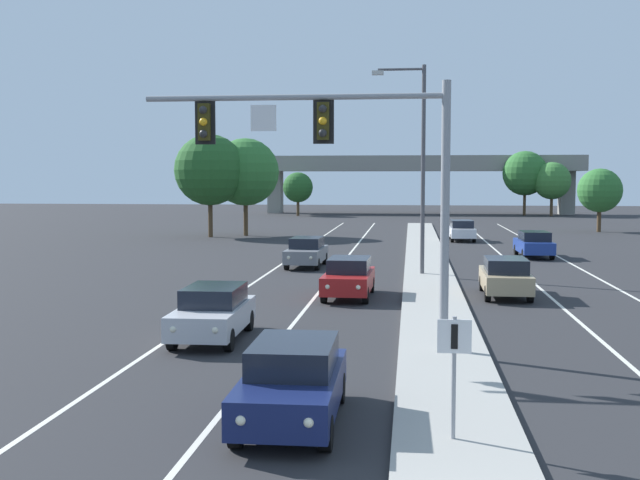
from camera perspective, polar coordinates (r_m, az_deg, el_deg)
median_island at (r=26.78m, az=8.43°, el=-5.67°), size 2.40×110.00×0.15m
lane_stripe_oncoming_center at (r=33.91m, az=0.07°, el=-3.59°), size 0.14×100.00×0.01m
lane_stripe_receding_center at (r=34.15m, az=15.97°, el=-3.71°), size 0.14×100.00×0.01m
edge_stripe_left at (r=34.43m, az=-5.41°, el=-3.49°), size 0.14×100.00×0.01m
edge_stripe_right at (r=34.85m, az=21.34°, el=-3.69°), size 0.14×100.00×0.01m
overhead_signal_mast at (r=21.36m, az=1.81°, el=6.08°), size 8.28×0.44×7.20m
median_sign_post at (r=14.32m, az=9.63°, el=-8.48°), size 0.60×0.10×2.20m
street_lamp_median at (r=38.46m, az=7.11°, el=5.98°), size 2.58×0.28×10.00m
car_oncoming_navy at (r=15.69m, az=-1.98°, el=-10.15°), size 1.86×4.49×1.58m
car_oncoming_silver at (r=23.70m, az=-7.72°, el=-5.17°), size 1.90×4.50×1.58m
car_oncoming_red at (r=31.70m, az=2.09°, el=-2.68°), size 1.90×4.50×1.58m
car_oncoming_grey at (r=42.46m, az=-0.98°, el=-0.84°), size 1.91×4.50×1.58m
car_receding_tan at (r=32.70m, az=13.21°, el=-2.57°), size 1.88×4.50×1.58m
car_receding_blue at (r=49.21m, az=15.16°, el=-0.26°), size 1.90×4.50×1.58m
car_receding_white at (r=60.84m, az=10.16°, el=0.71°), size 1.91×4.50×1.58m
overpass_bridge at (r=105.81m, az=7.09°, el=5.03°), size 42.40×6.40×7.65m
tree_far_right_c at (r=102.51m, az=16.38°, el=4.12°), size 4.65×4.65×6.72m
tree_far_right_b at (r=73.95m, az=19.52°, el=3.38°), size 3.87×3.87×5.60m
tree_far_left_a at (r=64.20m, az=-7.94°, el=5.02°), size 5.71×5.71×8.26m
tree_far_left_c at (r=65.36m, az=-5.40°, el=4.90°), size 5.54×5.54×8.02m
tree_far_left_b at (r=99.13m, az=-1.60°, el=3.81°), size 3.77×3.77×5.46m
tree_far_right_a at (r=103.45m, az=14.56°, el=4.67°), size 5.63×5.63×8.15m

